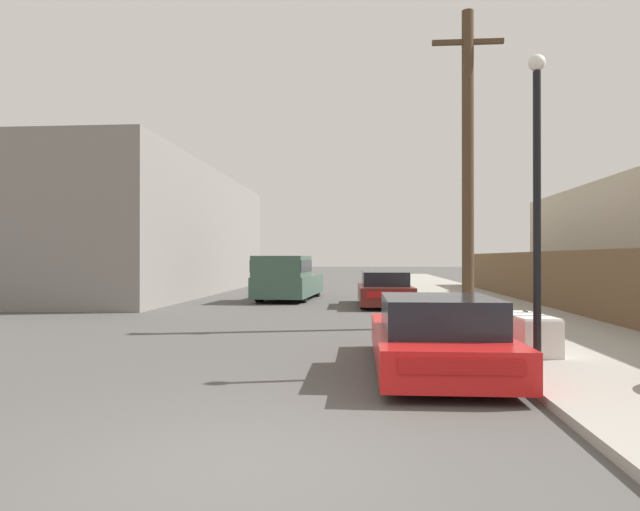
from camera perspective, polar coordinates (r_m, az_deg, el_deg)
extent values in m
plane|color=#4F4C49|center=(5.15, -8.10, -20.42)|extent=(220.00, 220.00, 0.00)
cube|color=#9E998E|center=(28.59, 13.06, -3.67)|extent=(4.20, 63.00, 0.12)
cube|color=white|center=(10.78, 19.91, -7.38)|extent=(0.80, 1.68, 0.63)
cube|color=white|center=(10.74, 19.91, -5.64)|extent=(0.77, 1.62, 0.03)
cube|color=#333335|center=(11.27, 19.84, -5.24)|extent=(0.05, 0.20, 0.02)
cube|color=gray|center=(10.98, 19.42, -5.42)|extent=(0.67, 0.13, 0.01)
cube|color=gray|center=(10.51, 20.38, -5.66)|extent=(0.67, 0.13, 0.01)
cube|color=red|center=(9.34, 11.40, -8.70)|extent=(1.94, 4.69, 0.52)
cube|color=black|center=(8.86, 11.75, -5.75)|extent=(1.65, 2.26, 0.52)
cube|color=#B21414|center=(7.03, 13.92, -10.75)|extent=(1.48, 0.04, 0.18)
cylinder|color=black|center=(10.72, 5.95, -8.10)|extent=(0.21, 0.62, 0.62)
cylinder|color=black|center=(10.90, 14.77, -7.96)|extent=(0.21, 0.62, 0.62)
cylinder|color=black|center=(7.86, 6.68, -10.99)|extent=(0.21, 0.62, 0.62)
cylinder|color=black|center=(8.11, 18.68, -10.65)|extent=(0.21, 0.62, 0.62)
cube|color=#5B1E19|center=(21.24, 6.43, -3.81)|extent=(2.00, 4.74, 0.64)
cube|color=black|center=(21.02, 6.47, -2.29)|extent=(1.68, 2.67, 0.50)
cube|color=#B21414|center=(18.88, 6.89, -3.92)|extent=(1.45, 0.07, 0.22)
cylinder|color=black|center=(22.66, 4.15, -3.97)|extent=(0.22, 0.61, 0.60)
cylinder|color=black|center=(22.76, 8.24, -3.95)|extent=(0.22, 0.61, 0.60)
cylinder|color=black|center=(19.76, 4.35, -4.52)|extent=(0.22, 0.61, 0.60)
cylinder|color=black|center=(19.87, 9.05, -4.49)|extent=(0.22, 0.61, 0.60)
cube|color=#385647|center=(24.46, -3.03, -2.98)|extent=(2.45, 5.91, 0.83)
cube|color=#385647|center=(22.87, -3.80, -1.09)|extent=(2.12, 2.73, 0.84)
cube|color=black|center=(22.87, -3.80, -1.03)|extent=(2.16, 2.68, 0.46)
cylinder|color=black|center=(22.55, -1.71, -3.78)|extent=(0.31, 0.78, 0.76)
cylinder|color=black|center=(22.92, -6.07, -3.72)|extent=(0.31, 0.78, 0.76)
cylinder|color=black|center=(26.09, -0.35, -3.30)|extent=(0.31, 0.78, 0.76)
cylinder|color=black|center=(26.41, -4.15, -3.26)|extent=(0.31, 0.78, 0.76)
cylinder|color=#4C3826|center=(15.17, 14.57, 8.59)|extent=(0.30, 0.30, 7.97)
cube|color=#4C3826|center=(15.97, 14.56, 19.96)|extent=(1.80, 0.12, 0.12)
cylinder|color=black|center=(9.47, 20.88, 3.54)|extent=(0.12, 0.12, 4.56)
sphere|color=white|center=(9.92, 20.86, 17.56)|extent=(0.26, 0.26, 0.26)
cube|color=brown|center=(20.81, 21.83, -2.19)|extent=(0.08, 32.31, 1.88)
cube|color=gray|center=(30.38, -16.22, 2.17)|extent=(7.00, 21.08, 6.10)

